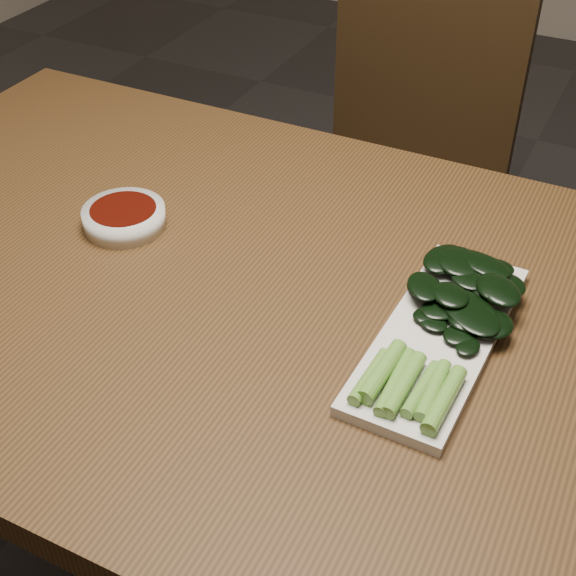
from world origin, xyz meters
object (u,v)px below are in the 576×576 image
(serving_plate, at_px, (439,337))
(gai_lan, at_px, (456,307))
(table, at_px, (285,337))
(chair_far, at_px, (399,178))
(sauce_bowl, at_px, (124,217))

(serving_plate, distance_m, gai_lan, 0.04)
(table, bearing_deg, serving_plate, 0.10)
(gai_lan, bearing_deg, chair_far, 113.14)
(sauce_bowl, distance_m, gai_lan, 0.46)
(sauce_bowl, xyz_separation_m, gai_lan, (0.46, 0.00, 0.01))
(chair_far, bearing_deg, sauce_bowl, -101.49)
(serving_plate, bearing_deg, table, -179.90)
(serving_plate, bearing_deg, gai_lan, 79.88)
(chair_far, relative_size, gai_lan, 2.87)
(table, height_order, gai_lan, gai_lan)
(table, relative_size, sauce_bowl, 12.66)
(serving_plate, bearing_deg, sauce_bowl, 175.81)
(table, xyz_separation_m, gai_lan, (0.20, 0.04, 0.10))
(table, xyz_separation_m, chair_far, (-0.10, 0.74, -0.19))
(gai_lan, bearing_deg, sauce_bowl, -179.53)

